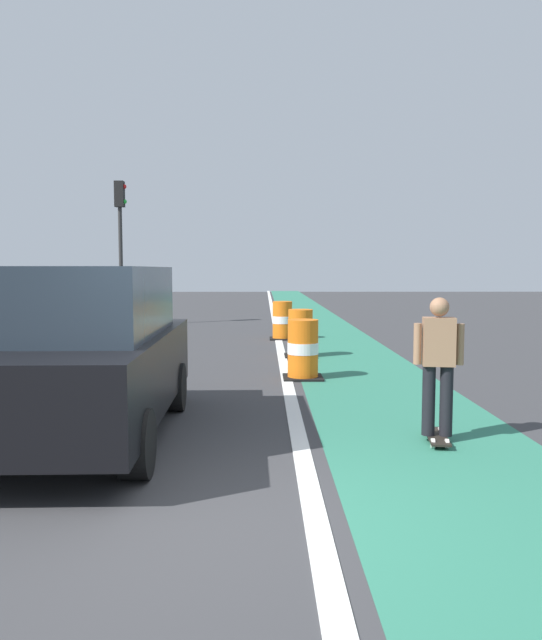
# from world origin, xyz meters

# --- Properties ---
(ground_plane) EXTENTS (100.00, 100.00, 0.00)m
(ground_plane) POSITION_xyz_m (0.00, 0.00, 0.00)
(ground_plane) COLOR #38383A
(bike_lane_strip) EXTENTS (2.50, 80.00, 0.01)m
(bike_lane_strip) POSITION_xyz_m (2.40, 12.00, 0.00)
(bike_lane_strip) COLOR #2D755B
(bike_lane_strip) RESTS_ON ground
(lane_divider_stripe) EXTENTS (0.20, 80.00, 0.01)m
(lane_divider_stripe) POSITION_xyz_m (0.90, 12.00, 0.01)
(lane_divider_stripe) COLOR silver
(lane_divider_stripe) RESTS_ON ground
(skateboarder_on_lane) EXTENTS (0.57, 0.82, 1.69)m
(skateboarder_on_lane) POSITION_xyz_m (2.50, 2.13, 0.91)
(skateboarder_on_lane) COLOR black
(skateboarder_on_lane) RESTS_ON ground
(parked_suv_nearest) EXTENTS (1.98, 4.63, 2.04)m
(parked_suv_nearest) POSITION_xyz_m (-1.58, 2.32, 1.04)
(parked_suv_nearest) COLOR black
(parked_suv_nearest) RESTS_ON ground
(traffic_barrel_front) EXTENTS (0.73, 0.73, 1.09)m
(traffic_barrel_front) POSITION_xyz_m (1.20, 6.32, 0.53)
(traffic_barrel_front) COLOR orange
(traffic_barrel_front) RESTS_ON ground
(traffic_barrel_mid) EXTENTS (0.73, 0.73, 1.09)m
(traffic_barrel_mid) POSITION_xyz_m (1.32, 9.17, 0.53)
(traffic_barrel_mid) COLOR orange
(traffic_barrel_mid) RESTS_ON ground
(traffic_barrel_back) EXTENTS (0.73, 0.73, 1.09)m
(traffic_barrel_back) POSITION_xyz_m (1.02, 12.70, 0.53)
(traffic_barrel_back) COLOR orange
(traffic_barrel_back) RESTS_ON ground
(traffic_light_corner) EXTENTS (0.41, 0.32, 5.10)m
(traffic_light_corner) POSITION_xyz_m (-4.59, 17.13, 3.50)
(traffic_light_corner) COLOR #2D2D2D
(traffic_light_corner) RESTS_ON ground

